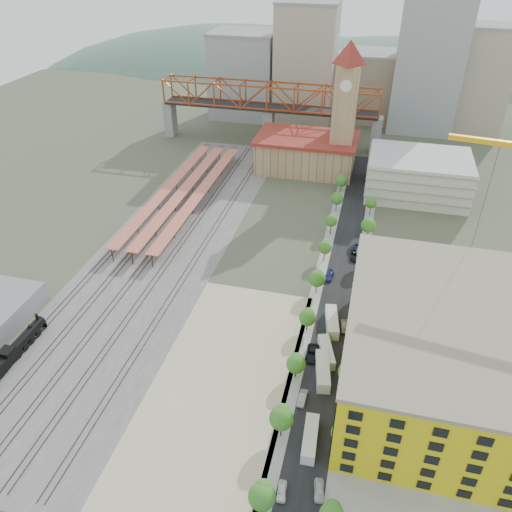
% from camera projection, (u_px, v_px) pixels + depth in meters
% --- Properties ---
extents(ground, '(400.00, 400.00, 0.00)m').
position_uv_depth(ground, '(272.00, 297.00, 127.13)').
color(ground, '#474C38').
rests_on(ground, ground).
extents(ballast_strip, '(36.00, 165.00, 0.06)m').
position_uv_depth(ballast_strip, '(167.00, 244.00, 148.56)').
color(ballast_strip, '#605E59').
rests_on(ballast_strip, ground).
extents(dirt_lot, '(28.00, 67.00, 0.06)m').
position_uv_depth(dirt_lot, '(220.00, 387.00, 102.47)').
color(dirt_lot, tan).
rests_on(dirt_lot, ground).
extents(street_asphalt, '(12.00, 170.00, 0.06)m').
position_uv_depth(street_asphalt, '(341.00, 273.00, 135.99)').
color(street_asphalt, black).
rests_on(street_asphalt, ground).
extents(sidewalk_west, '(3.00, 170.00, 0.04)m').
position_uv_depth(sidewalk_west, '(321.00, 270.00, 137.12)').
color(sidewalk_west, gray).
rests_on(sidewalk_west, ground).
extents(sidewalk_east, '(3.00, 170.00, 0.04)m').
position_uv_depth(sidewalk_east, '(362.00, 276.00, 134.88)').
color(sidewalk_east, gray).
rests_on(sidewalk_east, ground).
extents(construction_pad, '(50.00, 90.00, 0.06)m').
position_uv_depth(construction_pad, '(466.00, 390.00, 101.83)').
color(construction_pad, gray).
rests_on(construction_pad, ground).
extents(rail_tracks, '(26.56, 160.00, 0.18)m').
position_uv_depth(rail_tracks, '(161.00, 243.00, 148.86)').
color(rail_tracks, '#382B23').
rests_on(rail_tracks, ground).
extents(platform_canopies, '(16.00, 80.00, 4.12)m').
position_uv_depth(platform_canopies, '(184.00, 190.00, 169.61)').
color(platform_canopies, '#CF6D4F').
rests_on(platform_canopies, ground).
extents(station_hall, '(38.00, 24.00, 13.10)m').
position_uv_depth(station_hall, '(306.00, 153.00, 190.73)').
color(station_hall, tan).
rests_on(station_hall, ground).
extents(clock_tower, '(12.00, 12.00, 52.00)m').
position_uv_depth(clock_tower, '(346.00, 98.00, 174.29)').
color(clock_tower, tan).
rests_on(clock_tower, ground).
extents(parking_garage, '(34.00, 26.00, 14.00)m').
position_uv_depth(parking_garage, '(418.00, 175.00, 172.53)').
color(parking_garage, silver).
rests_on(parking_garage, ground).
extents(truss_bridge, '(94.00, 9.60, 25.60)m').
position_uv_depth(truss_bridge, '(269.00, 100.00, 206.63)').
color(truss_bridge, gray).
rests_on(truss_bridge, ground).
extents(construction_building, '(44.60, 50.60, 18.80)m').
position_uv_depth(construction_building, '(461.00, 354.00, 97.25)').
color(construction_building, yellow).
rests_on(construction_building, ground).
extents(street_trees, '(15.40, 124.40, 8.00)m').
position_uv_depth(street_trees, '(337.00, 295.00, 127.93)').
color(street_trees, '#39641E').
rests_on(street_trees, ground).
extents(skyline, '(133.00, 46.00, 60.00)m').
position_uv_depth(skyline, '(356.00, 73.00, 228.01)').
color(skyline, '#9EA0A3').
rests_on(skyline, ground).
extents(distant_hills, '(647.00, 264.00, 227.00)m').
position_uv_depth(distant_hills, '(405.00, 180.00, 372.05)').
color(distant_hills, '#4C6B59').
rests_on(distant_hills, ground).
extents(locomotive, '(2.68, 20.69, 5.17)m').
position_uv_depth(locomotive, '(18.00, 347.00, 109.45)').
color(locomotive, black).
rests_on(locomotive, ground).
extents(site_trailer_a, '(2.96, 9.55, 2.58)m').
position_uv_depth(site_trailer_a, '(310.00, 438.00, 90.67)').
color(site_trailer_a, silver).
rests_on(site_trailer_a, ground).
extents(site_trailer_b, '(4.44, 10.45, 2.77)m').
position_uv_depth(site_trailer_b, '(323.00, 371.00, 104.26)').
color(site_trailer_b, silver).
rests_on(site_trailer_b, ground).
extents(site_trailer_c, '(4.98, 9.34, 2.48)m').
position_uv_depth(site_trailer_c, '(326.00, 352.00, 109.09)').
color(site_trailer_c, silver).
rests_on(site_trailer_c, ground).
extents(site_trailer_d, '(4.42, 10.28, 2.73)m').
position_uv_depth(site_trailer_d, '(332.00, 322.00, 117.22)').
color(site_trailer_d, silver).
rests_on(site_trailer_d, ground).
extents(car_0, '(1.93, 4.03, 1.33)m').
position_uv_depth(car_0, '(282.00, 491.00, 82.87)').
color(car_0, white).
rests_on(car_0, ground).
extents(car_1, '(1.72, 4.37, 1.42)m').
position_uv_depth(car_1, '(302.00, 398.00, 99.13)').
color(car_1, '#9D9DA2').
rests_on(car_1, ground).
extents(car_2, '(2.69, 5.79, 1.61)m').
position_uv_depth(car_2, '(312.00, 354.00, 109.35)').
color(car_2, black).
rests_on(car_2, ground).
extents(car_3, '(2.43, 5.06, 1.42)m').
position_uv_depth(car_3, '(329.00, 276.00, 133.72)').
color(car_3, navy).
rests_on(car_3, ground).
extents(car_4, '(2.34, 4.49, 1.46)m').
position_uv_depth(car_4, '(319.00, 491.00, 82.90)').
color(car_4, silver).
rests_on(car_4, ground).
extents(car_5, '(2.24, 4.66, 1.47)m').
position_uv_depth(car_5, '(344.00, 326.00, 116.86)').
color(car_5, gray).
rests_on(car_5, ground).
extents(car_6, '(2.83, 5.65, 1.54)m').
position_uv_depth(car_6, '(355.00, 255.00, 141.91)').
color(car_6, black).
rests_on(car_6, ground).
extents(car_7, '(2.13, 4.78, 1.36)m').
position_uv_depth(car_7, '(356.00, 250.00, 144.44)').
color(car_7, navy).
rests_on(car_7, ground).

